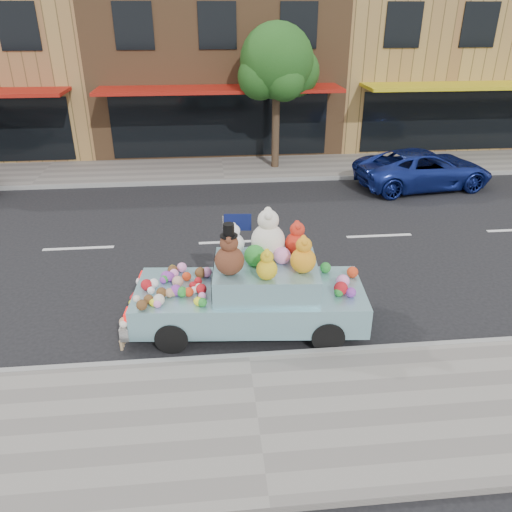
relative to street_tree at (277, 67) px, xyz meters
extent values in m
plane|color=black|center=(-2.03, -6.55, -3.69)|extent=(120.00, 120.00, 0.00)
cube|color=gray|center=(-2.03, -13.05, -3.63)|extent=(60.00, 3.00, 0.12)
cube|color=gray|center=(-2.03, -0.05, -3.63)|extent=(60.00, 3.00, 0.12)
cube|color=gray|center=(-2.03, -11.55, -3.63)|extent=(60.00, 0.12, 0.13)
cube|color=gray|center=(-2.03, -1.55, -3.63)|extent=(60.00, 0.12, 0.13)
cube|color=black|center=(-9.03, 1.43, 1.31)|extent=(1.40, 0.06, 1.60)
cube|color=brown|center=(-2.03, 5.45, -0.19)|extent=(10.00, 8.00, 7.00)
cube|color=black|center=(-2.03, 1.43, -2.29)|extent=(8.50, 0.06, 2.40)
cube|color=#A1180E|center=(-2.03, 0.55, -0.79)|extent=(9.00, 1.80, 0.12)
cube|color=black|center=(-5.03, 1.43, 1.31)|extent=(1.40, 0.06, 1.60)
cube|color=black|center=(-2.03, 1.43, 1.31)|extent=(1.40, 0.06, 1.60)
cube|color=black|center=(0.97, 1.43, 1.31)|extent=(1.40, 0.06, 1.60)
cube|color=#A68145|center=(7.97, 5.45, -0.19)|extent=(10.00, 8.00, 7.00)
cube|color=black|center=(7.97, 1.43, -2.29)|extent=(8.50, 0.06, 2.40)
cube|color=gold|center=(7.97, 0.55, -0.79)|extent=(9.00, 1.80, 0.12)
cube|color=black|center=(4.97, 1.43, 1.31)|extent=(1.40, 0.06, 1.60)
cube|color=black|center=(7.97, 1.43, 1.31)|extent=(1.40, 0.06, 1.60)
cylinder|color=#38281C|center=(-0.03, -0.05, -2.09)|extent=(0.28, 0.28, 3.20)
sphere|color=#1B4E16|center=(-0.03, -0.05, 0.23)|extent=(2.60, 2.60, 2.60)
sphere|color=#1B4E16|center=(0.67, 0.25, -0.17)|extent=(1.80, 1.80, 1.80)
sphere|color=#1B4E16|center=(-0.63, -0.25, -0.27)|extent=(1.60, 1.60, 1.60)
sphere|color=#1B4E16|center=(0.17, -0.65, -0.37)|extent=(1.40, 1.40, 1.40)
sphere|color=#1B4E16|center=(-0.33, 0.55, -0.07)|extent=(1.60, 1.60, 1.60)
imported|color=navy|center=(4.74, -2.66, -3.05)|extent=(4.87, 2.70, 1.29)
cylinder|color=black|center=(-0.59, -11.36, -3.39)|extent=(0.61, 0.25, 0.60)
cylinder|color=black|center=(-0.46, -9.81, -3.39)|extent=(0.61, 0.25, 0.60)
cylinder|color=black|center=(-3.38, -11.13, -3.39)|extent=(0.61, 0.25, 0.60)
cylinder|color=black|center=(-3.25, -9.57, -3.39)|extent=(0.61, 0.25, 0.60)
cube|color=#7EB0BC|center=(-1.92, -10.47, -3.14)|extent=(4.43, 2.06, 0.60)
cube|color=#7EB0BC|center=(-1.62, -10.49, -2.59)|extent=(2.02, 1.66, 0.50)
cube|color=silver|center=(-4.13, -10.28, -3.29)|extent=(0.31, 1.79, 0.26)
cube|color=red|center=(-4.14, -10.96, -2.97)|extent=(0.08, 0.28, 0.16)
cube|color=red|center=(-4.02, -9.61, -2.97)|extent=(0.08, 0.28, 0.16)
cube|color=black|center=(-2.56, -10.41, -2.59)|extent=(0.15, 1.30, 0.40)
sphere|color=#532817|center=(-2.29, -10.79, -2.08)|extent=(0.52, 0.52, 0.52)
sphere|color=#532817|center=(-2.29, -10.79, -1.74)|extent=(0.33, 0.33, 0.33)
sphere|color=#532817|center=(-2.29, -10.90, -1.64)|extent=(0.12, 0.12, 0.12)
sphere|color=#532817|center=(-2.29, -10.67, -1.64)|extent=(0.12, 0.12, 0.12)
cylinder|color=black|center=(-2.29, -10.79, -1.61)|extent=(0.31, 0.31, 0.02)
cylinder|color=black|center=(-2.29, -10.79, -1.50)|extent=(0.20, 0.20, 0.22)
sphere|color=#F3E5C2|center=(-1.54, -10.15, -2.02)|extent=(0.64, 0.64, 0.64)
sphere|color=#F3E5C2|center=(-1.54, -10.15, -1.61)|extent=(0.40, 0.40, 0.40)
sphere|color=#F3E5C2|center=(-1.54, -10.29, -1.48)|extent=(0.15, 0.15, 0.15)
sphere|color=#F3E5C2|center=(-1.54, -10.01, -1.48)|extent=(0.15, 0.15, 0.15)
sphere|color=orange|center=(-1.00, -10.85, -2.11)|extent=(0.46, 0.46, 0.46)
sphere|color=orange|center=(-1.00, -10.85, -1.82)|extent=(0.29, 0.29, 0.29)
sphere|color=orange|center=(-1.00, -10.95, -1.72)|extent=(0.11, 0.11, 0.11)
sphere|color=orange|center=(-1.00, -10.75, -1.72)|extent=(0.11, 0.11, 0.11)
sphere|color=red|center=(-0.99, -10.15, -2.12)|extent=(0.45, 0.45, 0.45)
sphere|color=red|center=(-0.99, -10.15, -1.82)|extent=(0.28, 0.28, 0.28)
sphere|color=red|center=(-0.99, -10.25, -1.73)|extent=(0.11, 0.11, 0.11)
sphere|color=red|center=(-0.99, -10.05, -1.73)|extent=(0.11, 0.11, 0.11)
sphere|color=white|center=(-2.18, -10.00, -2.13)|extent=(0.42, 0.42, 0.42)
sphere|color=white|center=(-2.18, -10.00, -1.87)|extent=(0.26, 0.26, 0.26)
sphere|color=white|center=(-2.18, -10.09, -1.78)|extent=(0.10, 0.10, 0.10)
sphere|color=white|center=(-2.18, -9.91, -1.78)|extent=(0.10, 0.10, 0.10)
sphere|color=gold|center=(-1.66, -11.04, -2.16)|extent=(0.37, 0.37, 0.37)
sphere|color=gold|center=(-1.66, -11.04, -1.92)|extent=(0.23, 0.23, 0.23)
sphere|color=gold|center=(-1.66, -11.12, -1.84)|extent=(0.09, 0.09, 0.09)
sphere|color=gold|center=(-1.66, -10.96, -1.84)|extent=(0.09, 0.09, 0.09)
sphere|color=#238229|center=(-1.82, -10.48, -2.16)|extent=(0.40, 0.40, 0.40)
sphere|color=pink|center=(-1.31, -10.47, -2.19)|extent=(0.32, 0.32, 0.32)
sphere|color=#553418|center=(-3.38, -9.79, -2.74)|extent=(0.20, 0.20, 0.20)
sphere|color=white|center=(-2.95, -10.56, -2.78)|extent=(0.13, 0.13, 0.13)
sphere|color=pink|center=(-3.59, -10.99, -2.77)|extent=(0.15, 0.15, 0.15)
sphere|color=#F5F81B|center=(-3.67, -10.93, -2.77)|extent=(0.14, 0.14, 0.14)
sphere|color=#F5F81B|center=(-3.39, -9.68, -2.77)|extent=(0.15, 0.15, 0.15)
sphere|color=red|center=(-3.05, -10.65, -2.76)|extent=(0.18, 0.18, 0.18)
sphere|color=#238229|center=(-3.17, -10.66, -2.75)|extent=(0.20, 0.20, 0.20)
sphere|color=pink|center=(-3.20, -9.70, -2.74)|extent=(0.20, 0.20, 0.20)
sphere|color=#553418|center=(-3.54, -10.65, -2.75)|extent=(0.20, 0.20, 0.20)
sphere|color=beige|center=(-3.97, -10.77, -2.78)|extent=(0.13, 0.13, 0.13)
sphere|color=#553418|center=(-2.84, -9.97, -2.73)|extent=(0.22, 0.22, 0.22)
sphere|color=#553418|center=(-3.75, -10.84, -2.75)|extent=(0.18, 0.18, 0.18)
sphere|color=pink|center=(-2.71, -9.95, -2.74)|extent=(0.20, 0.20, 0.20)
sphere|color=purple|center=(-3.54, -10.13, -2.77)|extent=(0.14, 0.14, 0.14)
sphere|color=#F5F81B|center=(-2.88, -10.99, -2.76)|extent=(0.16, 0.16, 0.16)
sphere|color=#238229|center=(-2.80, -11.03, -2.76)|extent=(0.17, 0.17, 0.17)
sphere|color=#A77C5B|center=(-3.33, -10.62, -2.76)|extent=(0.17, 0.17, 0.17)
sphere|color=red|center=(-3.10, -10.06, -2.75)|extent=(0.18, 0.18, 0.18)
sphere|color=pink|center=(-3.35, -9.92, -2.75)|extent=(0.18, 0.18, 0.18)
sphere|color=beige|center=(-3.57, -10.91, -2.74)|extent=(0.21, 0.21, 0.21)
sphere|color=white|center=(-3.71, -10.28, -2.75)|extent=(0.19, 0.19, 0.19)
sphere|color=white|center=(-3.74, -10.51, -2.77)|extent=(0.14, 0.14, 0.14)
sphere|color=pink|center=(-3.45, -9.97, -2.77)|extent=(0.16, 0.16, 0.16)
sphere|color=#553418|center=(-2.85, -10.01, -2.78)|extent=(0.13, 0.13, 0.13)
sphere|color=purple|center=(-3.28, -10.60, -2.74)|extent=(0.21, 0.21, 0.21)
sphere|color=#A77C5B|center=(-3.40, -10.65, -2.76)|extent=(0.17, 0.17, 0.17)
sphere|color=#AA1218|center=(-3.84, -10.35, -2.74)|extent=(0.21, 0.21, 0.21)
sphere|color=purple|center=(-3.43, -10.06, -2.75)|extent=(0.19, 0.19, 0.19)
sphere|color=beige|center=(-2.87, -10.45, -2.78)|extent=(0.13, 0.13, 0.13)
sphere|color=#AA1218|center=(-2.82, -10.59, -2.74)|extent=(0.20, 0.20, 0.20)
sphere|color=purple|center=(-3.49, -10.03, -2.74)|extent=(0.20, 0.20, 0.20)
sphere|color=#AA1218|center=(-2.88, -10.24, -2.77)|extent=(0.15, 0.15, 0.15)
sphere|color=pink|center=(-2.81, -10.79, -2.77)|extent=(0.14, 0.14, 0.14)
sphere|color=#553418|center=(-3.85, -11.04, -2.75)|extent=(0.19, 0.19, 0.19)
sphere|color=#238229|center=(-3.51, -10.10, -2.76)|extent=(0.16, 0.16, 0.16)
sphere|color=#AA1218|center=(-2.98, -10.39, -2.77)|extent=(0.14, 0.14, 0.14)
sphere|color=#D8A88C|center=(-3.26, -10.31, -2.72)|extent=(0.22, 0.22, 0.22)
sphere|color=beige|center=(-4.20, -11.07, -3.09)|extent=(0.15, 0.15, 0.15)
sphere|color=#AA1218|center=(-4.18, -10.85, -3.10)|extent=(0.14, 0.14, 0.14)
sphere|color=#553418|center=(-4.07, -9.58, -3.09)|extent=(0.14, 0.14, 0.14)
sphere|color=#A77C5B|center=(-4.19, -11.04, -3.08)|extent=(0.18, 0.18, 0.18)
sphere|color=#AA1218|center=(-4.11, -10.08, -3.10)|extent=(0.13, 0.13, 0.13)
sphere|color=white|center=(-4.07, -9.59, -3.08)|extent=(0.17, 0.17, 0.17)
sphere|color=#F5F81B|center=(-4.14, -10.37, -3.10)|extent=(0.13, 0.13, 0.13)
sphere|color=#AA1218|center=(-4.12, -10.21, -3.09)|extent=(0.15, 0.15, 0.15)
sphere|color=#238229|center=(-4.17, -10.80, -3.10)|extent=(0.13, 0.13, 0.13)
sphere|color=#238229|center=(-0.36, -10.01, -2.74)|extent=(0.22, 0.22, 0.22)
sphere|color=red|center=(0.12, -10.25, -2.73)|extent=(0.22, 0.22, 0.22)
sphere|color=pink|center=(-0.17, -10.62, -2.71)|extent=(0.26, 0.26, 0.26)
sphere|color=#238229|center=(-0.32, -10.93, -2.75)|extent=(0.18, 0.18, 0.18)
sphere|color=#AA1218|center=(-0.27, -10.87, -2.71)|extent=(0.26, 0.26, 0.26)
sphere|color=purple|center=(-0.11, -10.98, -2.75)|extent=(0.19, 0.19, 0.19)
cylinder|color=#997A54|center=(-4.28, -11.12, -3.53)|extent=(0.06, 0.06, 0.17)
sphere|color=#997A54|center=(-4.28, -11.12, -3.43)|extent=(0.07, 0.07, 0.07)
cylinder|color=#997A54|center=(-4.27, -11.02, -3.53)|extent=(0.06, 0.06, 0.17)
sphere|color=#997A54|center=(-4.27, -11.02, -3.43)|extent=(0.07, 0.07, 0.07)
cylinder|color=#997A54|center=(-4.26, -10.92, -3.53)|extent=(0.06, 0.06, 0.17)
sphere|color=#997A54|center=(-4.26, -10.92, -3.43)|extent=(0.07, 0.07, 0.07)
cylinder|color=#997A54|center=(-4.25, -10.82, -3.53)|extent=(0.06, 0.06, 0.17)
sphere|color=#997A54|center=(-4.25, -10.82, -3.43)|extent=(0.07, 0.07, 0.07)
cylinder|color=#997A54|center=(-4.25, -10.72, -3.53)|extent=(0.06, 0.06, 0.17)
sphere|color=#997A54|center=(-4.25, -10.72, -3.43)|extent=(0.07, 0.07, 0.07)
cylinder|color=#997A54|center=(-4.24, -10.62, -3.53)|extent=(0.06, 0.06, 0.17)
sphere|color=#997A54|center=(-4.24, -10.62, -3.43)|extent=(0.07, 0.07, 0.07)
cylinder|color=#997A54|center=(-4.23, -10.52, -3.53)|extent=(0.06, 0.06, 0.17)
sphere|color=#997A54|center=(-4.23, -10.52, -3.43)|extent=(0.07, 0.07, 0.07)
cylinder|color=#997A54|center=(-4.22, -10.42, -3.53)|extent=(0.06, 0.06, 0.17)
sphere|color=#997A54|center=(-4.22, -10.42, -3.43)|extent=(0.07, 0.07, 0.07)
cylinder|color=#997A54|center=(-4.21, -10.33, -3.53)|extent=(0.06, 0.06, 0.17)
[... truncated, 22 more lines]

